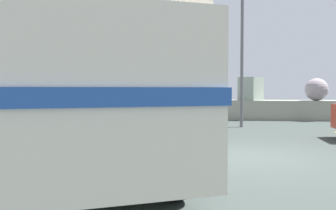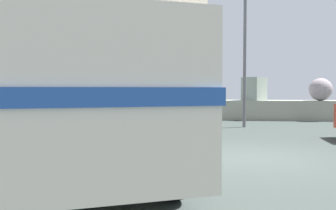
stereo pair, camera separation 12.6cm
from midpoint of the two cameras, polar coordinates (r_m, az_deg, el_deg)
ground at (r=9.34m, az=13.26°, el=-8.06°), size 32.00×26.00×0.02m
breakwater at (r=20.99m, az=10.35°, el=-0.25°), size 31.36×2.19×2.39m
vintage_coach at (r=7.84m, az=-12.85°, el=4.92°), size 5.74×8.80×3.70m
lamp_post at (r=16.63m, az=12.28°, el=10.22°), size 0.44×0.85×7.11m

